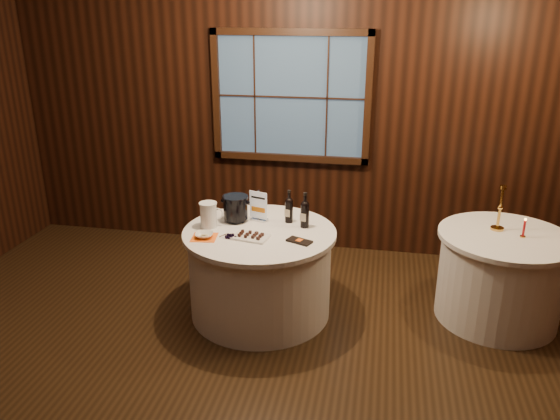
% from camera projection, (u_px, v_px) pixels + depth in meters
% --- Properties ---
extents(ground, '(6.00, 6.00, 0.00)m').
position_uv_depth(ground, '(229.00, 384.00, 3.88)').
color(ground, black).
rests_on(ground, ground).
extents(back_wall, '(6.00, 0.10, 3.00)m').
position_uv_depth(back_wall, '(291.00, 107.00, 5.62)').
color(back_wall, black).
rests_on(back_wall, ground).
extents(main_table, '(1.28, 1.28, 0.77)m').
position_uv_depth(main_table, '(260.00, 272.00, 4.67)').
color(main_table, white).
rests_on(main_table, ground).
extents(side_table, '(1.08, 1.08, 0.77)m').
position_uv_depth(side_table, '(500.00, 277.00, 4.58)').
color(side_table, white).
rests_on(side_table, ground).
extents(sign_stand, '(0.16, 0.12, 0.28)m').
position_uv_depth(sign_stand, '(259.00, 210.00, 4.71)').
color(sign_stand, silver).
rests_on(sign_stand, main_table).
extents(port_bottle_left, '(0.07, 0.08, 0.29)m').
position_uv_depth(port_bottle_left, '(289.00, 208.00, 4.67)').
color(port_bottle_left, black).
rests_on(port_bottle_left, main_table).
extents(port_bottle_right, '(0.07, 0.08, 0.31)m').
position_uv_depth(port_bottle_right, '(305.00, 212.00, 4.56)').
color(port_bottle_right, black).
rests_on(port_bottle_right, main_table).
extents(ice_bucket, '(0.22, 0.22, 0.23)m').
position_uv_depth(ice_bucket, '(236.00, 208.00, 4.69)').
color(ice_bucket, black).
rests_on(ice_bucket, main_table).
extents(chocolate_plate, '(0.31, 0.23, 0.04)m').
position_uv_depth(chocolate_plate, '(251.00, 236.00, 4.38)').
color(chocolate_plate, white).
rests_on(chocolate_plate, main_table).
extents(chocolate_box, '(0.22, 0.17, 0.02)m').
position_uv_depth(chocolate_box, '(299.00, 241.00, 4.31)').
color(chocolate_box, black).
rests_on(chocolate_box, main_table).
extents(grape_bunch, '(0.15, 0.06, 0.04)m').
position_uv_depth(grape_bunch, '(230.00, 236.00, 4.38)').
color(grape_bunch, black).
rests_on(grape_bunch, main_table).
extents(glass_pitcher, '(0.20, 0.15, 0.22)m').
position_uv_depth(glass_pitcher, '(209.00, 215.00, 4.57)').
color(glass_pitcher, white).
rests_on(glass_pitcher, main_table).
extents(orange_napkin, '(0.22, 0.22, 0.00)m').
position_uv_depth(orange_napkin, '(204.00, 237.00, 4.40)').
color(orange_napkin, orange).
rests_on(orange_napkin, main_table).
extents(cracker_bowl, '(0.17, 0.17, 0.04)m').
position_uv_depth(cracker_bowl, '(204.00, 235.00, 4.39)').
color(cracker_bowl, white).
rests_on(cracker_bowl, orange_napkin).
extents(brass_candlestick, '(0.11, 0.11, 0.39)m').
position_uv_depth(brass_candlestick, '(499.00, 214.00, 4.51)').
color(brass_candlestick, gold).
rests_on(brass_candlestick, side_table).
extents(red_candle, '(0.04, 0.04, 0.16)m').
position_uv_depth(red_candle, '(524.00, 230.00, 4.38)').
color(red_candle, gold).
rests_on(red_candle, side_table).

